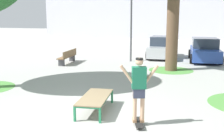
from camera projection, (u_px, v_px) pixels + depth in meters
ground_plane at (77, 118)px, 7.77m from camera, size 120.00×120.00×0.00m
skate_box at (95, 98)px, 8.29m from camera, size 1.06×2.00×0.46m
skateboard at (138, 122)px, 7.25m from camera, size 0.48×0.82×0.09m
skater at (139, 85)px, 7.07m from camera, size 0.96×0.44×1.69m
grass_patch_mid_back at (171, 70)px, 14.95m from camera, size 2.38×2.38×0.01m
car_silver at (162, 48)px, 19.75m from camera, size 2.17×4.32×1.50m
car_blue at (205, 50)px, 18.12m from camera, size 2.25×4.36×1.50m
park_bench at (68, 56)px, 17.14m from camera, size 0.81×2.44×0.83m
light_post at (131, 1)px, 17.40m from camera, size 0.36×0.36×5.83m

